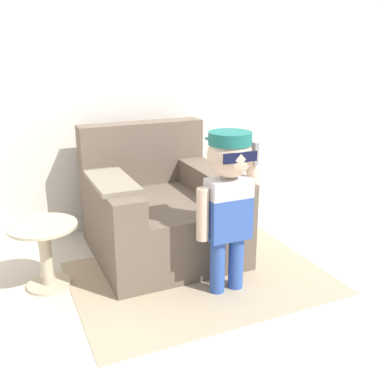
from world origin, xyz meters
name	(u,v)px	position (x,y,z in m)	size (l,w,h in m)	color
ground_plane	(159,251)	(0.00, 0.00, 0.00)	(10.00, 10.00, 0.00)	beige
wall_back	(127,66)	(0.00, 0.64, 1.30)	(10.00, 0.05, 2.60)	silver
armchair	(159,211)	(0.01, 0.02, 0.31)	(0.97, 1.02, 0.90)	#6B5B4C
person_child	(228,188)	(0.19, -0.68, 0.66)	(0.41, 0.30, 0.99)	#3356AD
side_table	(45,249)	(-0.81, -0.18, 0.25)	(0.42, 0.42, 0.42)	beige
rug	(200,277)	(0.11, -0.48, 0.00)	(1.61, 1.17, 0.01)	tan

